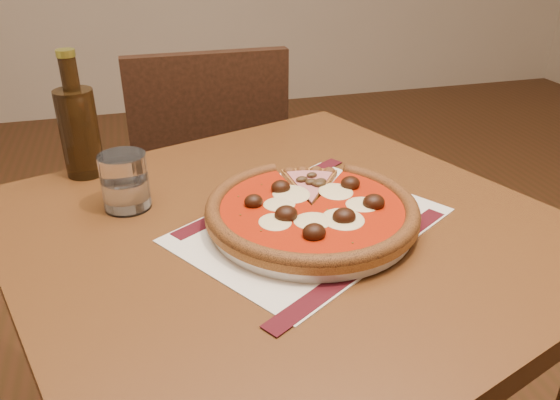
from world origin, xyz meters
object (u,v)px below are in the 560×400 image
object	(u,v)px
table	(283,275)
bottle	(79,128)
pizza	(312,208)
water_glass	(125,182)
chair_far	(208,175)
plate	(311,219)

from	to	relation	value
table	bottle	size ratio (longest dim) A/B	4.42
pizza	water_glass	world-z (taller)	water_glass
table	water_glass	bearing A→B (deg)	153.05
chair_far	bottle	world-z (taller)	bottle
chair_far	water_glass	world-z (taller)	chair_far
bottle	water_glass	bearing A→B (deg)	-65.60
table	bottle	xyz separation A→B (m)	(-0.31, 0.28, 0.19)
plate	bottle	distance (m)	0.46
pizza	water_glass	size ratio (longest dim) A/B	3.52
table	plate	world-z (taller)	plate
chair_far	pizza	distance (m)	0.82
table	water_glass	xyz separation A→B (m)	(-0.23, 0.12, 0.15)
plate	chair_far	bearing A→B (deg)	94.36
chair_far	pizza	xyz separation A→B (m)	(0.06, -0.76, 0.28)
table	chair_far	xyz separation A→B (m)	(-0.02, 0.74, -0.15)
plate	bottle	world-z (taller)	bottle
bottle	pizza	bearing A→B (deg)	-40.69
table	plate	xyz separation A→B (m)	(0.04, -0.02, 0.11)
table	chair_far	bearing A→B (deg)	91.43
chair_far	bottle	xyz separation A→B (m)	(-0.29, -0.47, 0.34)
water_glass	table	bearing A→B (deg)	-26.95
chair_far	plate	size ratio (longest dim) A/B	2.83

